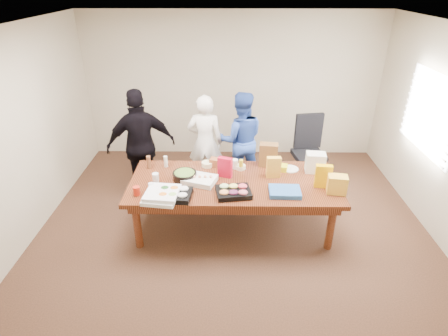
{
  "coord_description": "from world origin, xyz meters",
  "views": [
    {
      "loc": [
        -0.08,
        -4.23,
        3.2
      ],
      "look_at": [
        -0.13,
        0.1,
        0.9
      ],
      "focal_mm": 29.13,
      "sensor_mm": 36.0,
      "label": 1
    }
  ],
  "objects_px": {
    "person_right": "(241,140)",
    "salad_bowl": "(185,176)",
    "sheet_cake": "(200,180)",
    "person_center": "(205,142)",
    "conference_table": "(233,204)",
    "office_chair": "(309,153)"
  },
  "relations": [
    {
      "from": "conference_table",
      "to": "person_right",
      "type": "distance_m",
      "value": 1.35
    },
    {
      "from": "person_center",
      "to": "sheet_cake",
      "type": "xyz_separation_m",
      "value": [
        -0.0,
        -1.22,
        -0.01
      ]
    },
    {
      "from": "conference_table",
      "to": "office_chair",
      "type": "bearing_deg",
      "value": 45.03
    },
    {
      "from": "conference_table",
      "to": "sheet_cake",
      "type": "distance_m",
      "value": 0.62
    },
    {
      "from": "sheet_cake",
      "to": "salad_bowl",
      "type": "bearing_deg",
      "value": 178.02
    },
    {
      "from": "office_chair",
      "to": "person_right",
      "type": "height_order",
      "value": "person_right"
    },
    {
      "from": "office_chair",
      "to": "sheet_cake",
      "type": "xyz_separation_m",
      "value": [
        -1.74,
        -1.32,
        0.22
      ]
    },
    {
      "from": "person_right",
      "to": "conference_table",
      "type": "bearing_deg",
      "value": 80.29
    },
    {
      "from": "person_right",
      "to": "salad_bowl",
      "type": "relative_size",
      "value": 4.98
    },
    {
      "from": "conference_table",
      "to": "sheet_cake",
      "type": "relative_size",
      "value": 6.68
    },
    {
      "from": "person_center",
      "to": "sheet_cake",
      "type": "height_order",
      "value": "person_center"
    },
    {
      "from": "person_center",
      "to": "person_right",
      "type": "bearing_deg",
      "value": -168.05
    },
    {
      "from": "person_right",
      "to": "sheet_cake",
      "type": "xyz_separation_m",
      "value": [
        -0.58,
        -1.3,
        -0.02
      ]
    },
    {
      "from": "office_chair",
      "to": "person_center",
      "type": "height_order",
      "value": "person_center"
    },
    {
      "from": "conference_table",
      "to": "person_right",
      "type": "height_order",
      "value": "person_right"
    },
    {
      "from": "sheet_cake",
      "to": "office_chair",
      "type": "bearing_deg",
      "value": 55.48
    },
    {
      "from": "conference_table",
      "to": "salad_bowl",
      "type": "distance_m",
      "value": 0.79
    },
    {
      "from": "sheet_cake",
      "to": "salad_bowl",
      "type": "distance_m",
      "value": 0.22
    },
    {
      "from": "person_right",
      "to": "office_chair",
      "type": "bearing_deg",
      "value": 176.58
    },
    {
      "from": "person_right",
      "to": "sheet_cake",
      "type": "bearing_deg",
      "value": 61.89
    },
    {
      "from": "person_right",
      "to": "salad_bowl",
      "type": "height_order",
      "value": "person_right"
    },
    {
      "from": "person_center",
      "to": "conference_table",
      "type": "bearing_deg",
      "value": 114.73
    }
  ]
}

